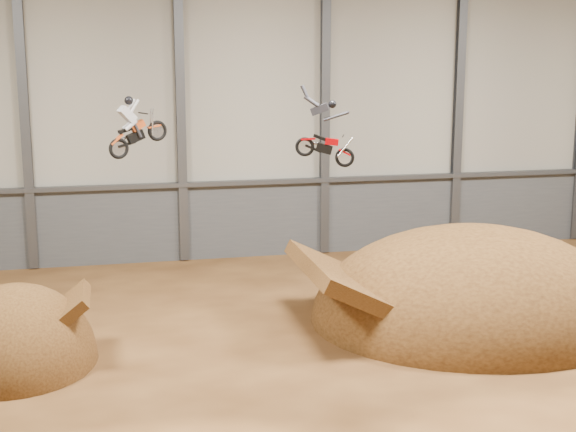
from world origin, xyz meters
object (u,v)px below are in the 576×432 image
Objects in this scene: fmx_rider_a at (141,120)px; landing_ramp at (471,319)px; fmx_rider_b at (323,127)px; takeoff_ramp at (17,363)px.

landing_ramp is at bearing -33.17° from fmx_rider_a.
fmx_rider_a is 0.88× the size of fmx_rider_b.
takeoff_ramp is 8.88m from fmx_rider_a.
takeoff_ramp is 0.49× the size of landing_ramp.
fmx_rider_b is (5.43, -3.57, -0.05)m from fmx_rider_a.
landing_ramp is 5.26× the size of fmx_rider_a.
landing_ramp is at bearing 3.19° from takeoff_ramp.
landing_ramp is at bearing 31.89° from fmx_rider_b.
fmx_rider_b reaches higher than landing_ramp.
fmx_rider_a is 6.50m from fmx_rider_b.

